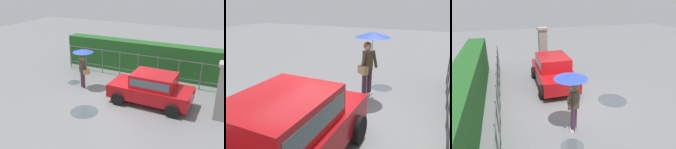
{
  "view_description": "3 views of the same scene",
  "coord_description": "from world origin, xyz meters",
  "views": [
    {
      "loc": [
        4.8,
        -10.29,
        5.53
      ],
      "look_at": [
        -0.24,
        -0.03,
        1.16
      ],
      "focal_mm": 41.54,
      "sensor_mm": 36.0,
      "label": 1
    },
    {
      "loc": [
        4.36,
        2.34,
        2.92
      ],
      "look_at": [
        -0.62,
        0.05,
        1.11
      ],
      "focal_mm": 35.94,
      "sensor_mm": 36.0,
      "label": 2
    },
    {
      "loc": [
        -7.72,
        2.34,
        4.3
      ],
      "look_at": [
        0.03,
        0.07,
        1.15
      ],
      "focal_mm": 33.43,
      "sensor_mm": 36.0,
      "label": 3
    }
  ],
  "objects": [
    {
      "name": "ground_plane",
      "position": [
        0.0,
        0.0,
        0.0
      ],
      "size": [
        40.0,
        40.0,
        0.0
      ],
      "primitive_type": "plane",
      "color": "slate"
    },
    {
      "name": "car",
      "position": [
        1.68,
        0.14,
        0.8
      ],
      "size": [
        3.76,
        1.9,
        1.48
      ],
      "rotation": [
        0.0,
        0.0,
        3.13
      ],
      "color": "#B71116",
      "rests_on": "ground"
    },
    {
      "name": "pedestrian",
      "position": [
        -2.14,
        0.43,
        1.52
      ],
      "size": [
        1.05,
        1.05,
        2.04
      ],
      "rotation": [
        0.0,
        0.0,
        0.97
      ],
      "color": "#47283D",
      "rests_on": "ground"
    },
    {
      "name": "gate_pillar",
      "position": [
        4.64,
        0.06,
        1.24
      ],
      "size": [
        0.6,
        0.6,
        2.42
      ],
      "color": "gray",
      "rests_on": "ground"
    },
    {
      "name": "fence_section",
      "position": [
        0.03,
        2.74,
        0.82
      ],
      "size": [
        9.15,
        0.05,
        1.5
      ],
      "color": "#59605B",
      "rests_on": "ground"
    },
    {
      "name": "hedge_row",
      "position": [
        0.03,
        3.81,
        0.95
      ],
      "size": [
        10.1,
        0.9,
        1.9
      ],
      "primitive_type": "cube",
      "color": "#235B23",
      "rests_on": "ground"
    },
    {
      "name": "puddle_near",
      "position": [
        -0.66,
        -1.9,
        0.0
      ],
      "size": [
        1.23,
        1.23,
        0.0
      ],
      "primitive_type": "cylinder",
      "color": "#4C545B",
      "rests_on": "ground"
    },
    {
      "name": "puddle_far",
      "position": [
        -2.93,
        0.68,
        0.0
      ],
      "size": [
        0.71,
        0.71,
        0.0
      ],
      "primitive_type": "cylinder",
      "color": "#4C545B",
      "rests_on": "ground"
    }
  ]
}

